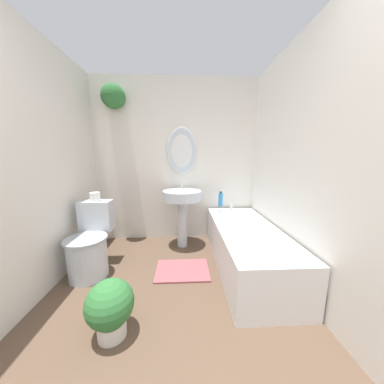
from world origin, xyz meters
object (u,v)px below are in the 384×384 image
toilet (90,245)px  shampoo_bottle (221,199)px  bathtub (246,246)px  toilet_paper_roll (95,197)px  pedestal_sink (182,203)px  potted_plant (110,306)px

toilet → shampoo_bottle: size_ratio=3.54×
toilet → bathtub: 1.75m
shampoo_bottle → toilet_paper_roll: bearing=-162.8°
toilet → bathtub: size_ratio=0.46×
pedestal_sink → toilet_paper_roll: 1.10m
potted_plant → shampoo_bottle: bearing=54.8°
shampoo_bottle → potted_plant: (-1.07, -1.51, -0.42)m
pedestal_sink → potted_plant: pedestal_sink is taller
potted_plant → toilet_paper_roll: 1.28m
shampoo_bottle → potted_plant: size_ratio=0.51×
potted_plant → toilet: bearing=122.0°
bathtub → toilet_paper_roll: toilet_paper_roll is taller
toilet → pedestal_sink: (1.01, 0.61, 0.32)m
toilet → potted_plant: bearing=-58.0°
toilet_paper_roll → bathtub: bearing=-5.9°
toilet → pedestal_sink: pedestal_sink is taller
pedestal_sink → shampoo_bottle: size_ratio=4.20×
toilet → pedestal_sink: size_ratio=0.84×
toilet → shampoo_bottle: 1.75m
bathtub → shampoo_bottle: bearing=105.2°
toilet → pedestal_sink: bearing=31.1°
pedestal_sink → bathtub: size_ratio=0.55×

